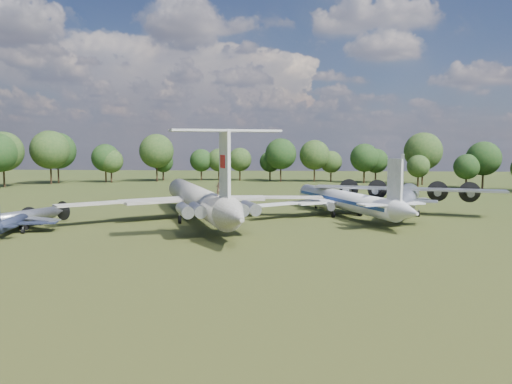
# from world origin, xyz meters

# --- Properties ---
(ground) EXTENTS (300.00, 300.00, 0.00)m
(ground) POSITION_xyz_m (0.00, 0.00, 0.00)
(ground) COLOR #224115
(ground) RESTS_ON ground
(il62_airliner) EXTENTS (56.50, 63.24, 5.11)m
(il62_airliner) POSITION_xyz_m (0.07, 1.75, 2.56)
(il62_airliner) COLOR silver
(il62_airliner) RESTS_ON ground
(tu104_jet) EXTENTS (43.38, 48.83, 4.03)m
(tu104_jet) POSITION_xyz_m (22.42, 8.37, 2.02)
(tu104_jet) COLOR silver
(tu104_jet) RESTS_ON ground
(an12_transport) EXTENTS (37.45, 39.91, 4.38)m
(an12_transport) POSITION_xyz_m (32.43, 10.17, 2.19)
(an12_transport) COLOR #9EA0A6
(an12_transport) RESTS_ON ground
(small_prop_west) EXTENTS (13.23, 16.30, 2.13)m
(small_prop_west) POSITION_xyz_m (-21.44, -10.97, 1.07)
(small_prop_west) COLOR black
(small_prop_west) RESTS_ON ground
(small_prop_northwest) EXTENTS (17.57, 19.95, 2.43)m
(small_prop_northwest) POSITION_xyz_m (-22.54, -7.26, 1.21)
(small_prop_northwest) COLOR #A7AAAF
(small_prop_northwest) RESTS_ON ground
(person_on_il62) EXTENTS (0.70, 0.53, 1.73)m
(person_on_il62) POSITION_xyz_m (5.36, -11.56, 5.98)
(person_on_il62) COLOR #94654B
(person_on_il62) RESTS_ON il62_airliner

